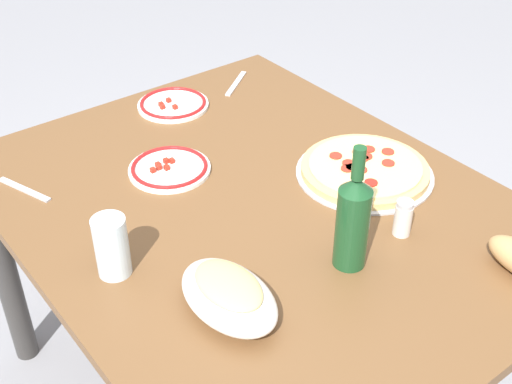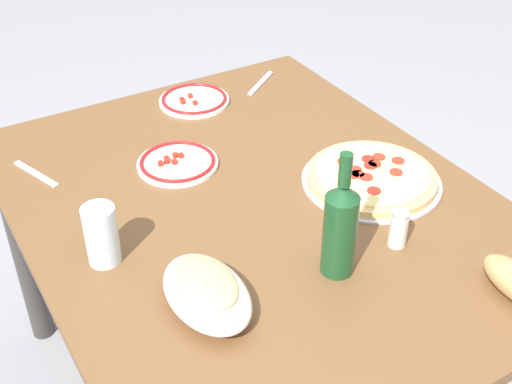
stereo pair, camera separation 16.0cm
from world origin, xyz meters
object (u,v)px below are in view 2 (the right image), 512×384
at_px(side_plate_near, 177,163).
at_px(pepperoni_pizza, 372,177).
at_px(spice_shaker, 398,229).
at_px(dining_table, 256,238).
at_px(wine_bottle, 340,227).
at_px(water_glass, 101,235).
at_px(baked_pasta_dish, 207,291).
at_px(side_plate_far, 194,100).

bearing_deg(side_plate_near, pepperoni_pizza, 50.42).
xyz_separation_m(side_plate_near, spice_shaker, (0.53, 0.28, 0.03)).
bearing_deg(side_plate_near, dining_table, 20.77).
xyz_separation_m(dining_table, wine_bottle, (0.29, 0.02, 0.22)).
distance_m(pepperoni_pizza, spice_shaker, 0.24).
distance_m(pepperoni_pizza, water_glass, 0.67).
distance_m(baked_pasta_dish, water_glass, 0.27).
height_order(pepperoni_pizza, spice_shaker, spice_shaker).
xyz_separation_m(dining_table, water_glass, (0.01, -0.38, 0.18)).
bearing_deg(wine_bottle, dining_table, -175.45).
height_order(baked_pasta_dish, spice_shaker, spice_shaker).
height_order(pepperoni_pizza, baked_pasta_dish, baked_pasta_dish).
bearing_deg(spice_shaker, baked_pasta_dish, -95.46).
relative_size(water_glass, side_plate_near, 0.65).
bearing_deg(side_plate_near, water_glass, -48.64).
height_order(baked_pasta_dish, water_glass, water_glass).
relative_size(side_plate_near, side_plate_far, 1.00).
bearing_deg(pepperoni_pizza, side_plate_near, -129.58).
bearing_deg(spice_shaker, side_plate_far, -174.04).
xyz_separation_m(wine_bottle, spice_shaker, (0.00, 0.16, -0.07)).
relative_size(dining_table, water_glass, 9.83).
relative_size(dining_table, wine_bottle, 4.69).
relative_size(wine_bottle, spice_shaker, 3.28).
height_order(pepperoni_pizza, water_glass, water_glass).
bearing_deg(side_plate_near, wine_bottle, 12.15).
xyz_separation_m(dining_table, side_plate_far, (-0.53, 0.10, 0.12)).
distance_m(wine_bottle, side_plate_far, 0.83).
xyz_separation_m(dining_table, baked_pasta_dish, (0.25, -0.26, 0.15)).
bearing_deg(baked_pasta_dish, dining_table, 133.89).
bearing_deg(spice_shaker, water_glass, -116.02).
xyz_separation_m(pepperoni_pizza, side_plate_near, (-0.31, -0.38, -0.01)).
bearing_deg(spice_shaker, wine_bottle, -90.12).
bearing_deg(water_glass, side_plate_far, 138.47).
relative_size(dining_table, spice_shaker, 15.38).
height_order(dining_table, side_plate_near, side_plate_near).
relative_size(baked_pasta_dish, side_plate_near, 1.15).
height_order(dining_table, spice_shaker, spice_shaker).
relative_size(dining_table, baked_pasta_dish, 5.57).
distance_m(dining_table, spice_shaker, 0.38).
bearing_deg(spice_shaker, dining_table, -147.62).
distance_m(wine_bottle, side_plate_near, 0.55).
height_order(dining_table, pepperoni_pizza, pepperoni_pizza).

